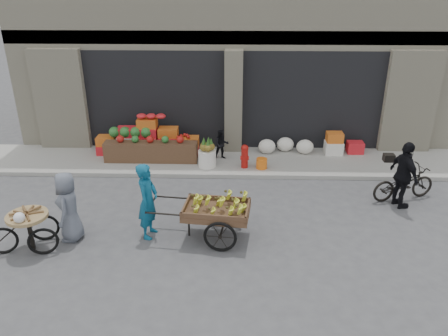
{
  "coord_description": "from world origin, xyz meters",
  "views": [
    {
      "loc": [
        0.08,
        -8.22,
        5.35
      ],
      "look_at": [
        -0.19,
        1.28,
        1.1
      ],
      "focal_mm": 35.0,
      "sensor_mm": 36.0,
      "label": 1
    }
  ],
  "objects_px": {
    "tricycle_cart": "(29,226)",
    "bicycle": "(404,183)",
    "seated_person": "(221,144)",
    "vendor_grey": "(69,207)",
    "vendor_woman": "(148,201)",
    "cyclist": "(404,175)",
    "fire_hydrant": "(245,155)",
    "banana_cart": "(214,209)",
    "pineapple_bin": "(207,158)",
    "orange_bucket": "(262,163)"
  },
  "relations": [
    {
      "from": "bicycle",
      "to": "cyclist",
      "type": "xyz_separation_m",
      "value": [
        -0.2,
        -0.4,
        0.4
      ]
    },
    {
      "from": "seated_person",
      "to": "tricycle_cart",
      "type": "bearing_deg",
      "value": -138.78
    },
    {
      "from": "seated_person",
      "to": "cyclist",
      "type": "xyz_separation_m",
      "value": [
        4.54,
        -2.68,
        0.27
      ]
    },
    {
      "from": "tricycle_cart",
      "to": "vendor_grey",
      "type": "bearing_deg",
      "value": 12.37
    },
    {
      "from": "seated_person",
      "to": "orange_bucket",
      "type": "bearing_deg",
      "value": -40.26
    },
    {
      "from": "fire_hydrant",
      "to": "seated_person",
      "type": "height_order",
      "value": "seated_person"
    },
    {
      "from": "pineapple_bin",
      "to": "seated_person",
      "type": "distance_m",
      "value": 0.75
    },
    {
      "from": "vendor_woman",
      "to": "cyclist",
      "type": "height_order",
      "value": "vendor_woman"
    },
    {
      "from": "tricycle_cart",
      "to": "bicycle",
      "type": "height_order",
      "value": "tricycle_cart"
    },
    {
      "from": "orange_bucket",
      "to": "vendor_woman",
      "type": "bearing_deg",
      "value": -127.35
    },
    {
      "from": "vendor_grey",
      "to": "vendor_woman",
      "type": "bearing_deg",
      "value": 92.25
    },
    {
      "from": "fire_hydrant",
      "to": "orange_bucket",
      "type": "distance_m",
      "value": 0.55
    },
    {
      "from": "pineapple_bin",
      "to": "tricycle_cart",
      "type": "bearing_deg",
      "value": -129.46
    },
    {
      "from": "tricycle_cart",
      "to": "fire_hydrant",
      "type": "bearing_deg",
      "value": 23.04
    },
    {
      "from": "fire_hydrant",
      "to": "orange_bucket",
      "type": "xyz_separation_m",
      "value": [
        0.5,
        -0.05,
        -0.23
      ]
    },
    {
      "from": "fire_hydrant",
      "to": "seated_person",
      "type": "relative_size",
      "value": 0.76
    },
    {
      "from": "cyclist",
      "to": "orange_bucket",
      "type": "bearing_deg",
      "value": 43.0
    },
    {
      "from": "vendor_woman",
      "to": "cyclist",
      "type": "bearing_deg",
      "value": -66.51
    },
    {
      "from": "vendor_grey",
      "to": "cyclist",
      "type": "distance_m",
      "value": 7.85
    },
    {
      "from": "fire_hydrant",
      "to": "tricycle_cart",
      "type": "relative_size",
      "value": 0.49
    },
    {
      "from": "pineapple_bin",
      "to": "tricycle_cart",
      "type": "relative_size",
      "value": 0.36
    },
    {
      "from": "vendor_woman",
      "to": "bicycle",
      "type": "relative_size",
      "value": 1.01
    },
    {
      "from": "seated_person",
      "to": "vendor_grey",
      "type": "distance_m",
      "value": 5.35
    },
    {
      "from": "vendor_woman",
      "to": "seated_person",
      "type": "bearing_deg",
      "value": -9.67
    },
    {
      "from": "orange_bucket",
      "to": "vendor_woman",
      "type": "xyz_separation_m",
      "value": [
        -2.65,
        -3.47,
        0.59
      ]
    },
    {
      "from": "fire_hydrant",
      "to": "bicycle",
      "type": "distance_m",
      "value": 4.36
    },
    {
      "from": "pineapple_bin",
      "to": "vendor_grey",
      "type": "bearing_deg",
      "value": -126.1
    },
    {
      "from": "tricycle_cart",
      "to": "vendor_grey",
      "type": "xyz_separation_m",
      "value": [
        0.71,
        0.44,
        0.22
      ]
    },
    {
      "from": "fire_hydrant",
      "to": "vendor_grey",
      "type": "distance_m",
      "value": 5.33
    },
    {
      "from": "seated_person",
      "to": "vendor_grey",
      "type": "relative_size",
      "value": 0.59
    },
    {
      "from": "banana_cart",
      "to": "cyclist",
      "type": "height_order",
      "value": "cyclist"
    },
    {
      "from": "orange_bucket",
      "to": "seated_person",
      "type": "height_order",
      "value": "seated_person"
    },
    {
      "from": "vendor_grey",
      "to": "pineapple_bin",
      "type": "bearing_deg",
      "value": 140.4
    },
    {
      "from": "seated_person",
      "to": "fire_hydrant",
      "type": "bearing_deg",
      "value": -52.88
    },
    {
      "from": "banana_cart",
      "to": "tricycle_cart",
      "type": "xyz_separation_m",
      "value": [
        -3.82,
        -0.54,
        -0.16
      ]
    },
    {
      "from": "pineapple_bin",
      "to": "cyclist",
      "type": "relative_size",
      "value": 0.3
    },
    {
      "from": "fire_hydrant",
      "to": "seated_person",
      "type": "bearing_deg",
      "value": 137.12
    },
    {
      "from": "orange_bucket",
      "to": "cyclist",
      "type": "distance_m",
      "value": 3.93
    },
    {
      "from": "pineapple_bin",
      "to": "tricycle_cart",
      "type": "height_order",
      "value": "tricycle_cart"
    },
    {
      "from": "bicycle",
      "to": "seated_person",
      "type": "bearing_deg",
      "value": 47.97
    },
    {
      "from": "banana_cart",
      "to": "cyclist",
      "type": "relative_size",
      "value": 1.46
    },
    {
      "from": "pineapple_bin",
      "to": "bicycle",
      "type": "bearing_deg",
      "value": -18.09
    },
    {
      "from": "seated_person",
      "to": "bicycle",
      "type": "relative_size",
      "value": 0.54
    },
    {
      "from": "vendor_woman",
      "to": "bicycle",
      "type": "distance_m",
      "value": 6.49
    },
    {
      "from": "vendor_woman",
      "to": "cyclist",
      "type": "xyz_separation_m",
      "value": [
        5.99,
        1.49,
        -0.01
      ]
    },
    {
      "from": "banana_cart",
      "to": "vendor_grey",
      "type": "distance_m",
      "value": 3.11
    },
    {
      "from": "pineapple_bin",
      "to": "vendor_grey",
      "type": "relative_size",
      "value": 0.33
    },
    {
      "from": "banana_cart",
      "to": "tricycle_cart",
      "type": "distance_m",
      "value": 3.87
    },
    {
      "from": "pineapple_bin",
      "to": "vendor_woman",
      "type": "xyz_separation_m",
      "value": [
        -1.05,
        -3.57,
        0.49
      ]
    },
    {
      "from": "banana_cart",
      "to": "bicycle",
      "type": "bearing_deg",
      "value": 29.12
    }
  ]
}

